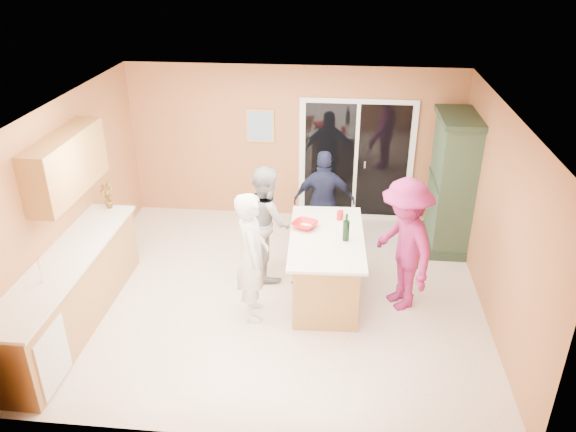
# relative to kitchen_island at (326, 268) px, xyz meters

# --- Properties ---
(floor) EXTENTS (5.50, 5.50, 0.00)m
(floor) POSITION_rel_kitchen_island_xyz_m (-0.66, -0.02, -0.43)
(floor) COLOR white
(floor) RESTS_ON ground
(ceiling) EXTENTS (5.50, 5.00, 0.10)m
(ceiling) POSITION_rel_kitchen_island_xyz_m (-0.66, -0.02, 2.17)
(ceiling) COLOR white
(ceiling) RESTS_ON wall_back
(wall_back) EXTENTS (5.50, 0.10, 2.60)m
(wall_back) POSITION_rel_kitchen_island_xyz_m (-0.66, 2.48, 0.87)
(wall_back) COLOR tan
(wall_back) RESTS_ON ground
(wall_front) EXTENTS (5.50, 0.10, 2.60)m
(wall_front) POSITION_rel_kitchen_island_xyz_m (-0.66, -2.52, 0.87)
(wall_front) COLOR tan
(wall_front) RESTS_ON ground
(wall_left) EXTENTS (0.10, 5.00, 2.60)m
(wall_left) POSITION_rel_kitchen_island_xyz_m (-3.41, -0.02, 0.87)
(wall_left) COLOR tan
(wall_left) RESTS_ON ground
(wall_right) EXTENTS (0.10, 5.00, 2.60)m
(wall_right) POSITION_rel_kitchen_island_xyz_m (2.09, -0.02, 0.87)
(wall_right) COLOR tan
(wall_right) RESTS_ON ground
(left_cabinet_run) EXTENTS (0.65, 3.05, 1.24)m
(left_cabinet_run) POSITION_rel_kitchen_island_xyz_m (-3.11, -1.07, 0.03)
(left_cabinet_run) COLOR #A3733F
(left_cabinet_run) RESTS_ON floor
(upper_cabinets) EXTENTS (0.35, 1.60, 0.75)m
(upper_cabinets) POSITION_rel_kitchen_island_xyz_m (-3.24, -0.22, 1.44)
(upper_cabinets) COLOR #A3733F
(upper_cabinets) RESTS_ON wall_left
(sliding_door) EXTENTS (1.90, 0.07, 2.10)m
(sliding_door) POSITION_rel_kitchen_island_xyz_m (0.39, 2.44, 0.62)
(sliding_door) COLOR white
(sliding_door) RESTS_ON floor
(framed_picture) EXTENTS (0.46, 0.04, 0.56)m
(framed_picture) POSITION_rel_kitchen_island_xyz_m (-1.21, 2.46, 1.17)
(framed_picture) COLOR tan
(framed_picture) RESTS_ON wall_back
(kitchen_island) EXTENTS (1.03, 1.80, 0.93)m
(kitchen_island) POSITION_rel_kitchen_island_xyz_m (0.00, 0.00, 0.00)
(kitchen_island) COLOR #A3733F
(kitchen_island) RESTS_ON floor
(green_hutch) EXTENTS (0.61, 1.15, 2.11)m
(green_hutch) POSITION_rel_kitchen_island_xyz_m (1.83, 1.64, 0.60)
(green_hutch) COLOR #233927
(green_hutch) RESTS_ON floor
(woman_white) EXTENTS (0.53, 0.70, 1.72)m
(woman_white) POSITION_rel_kitchen_island_xyz_m (-0.90, -0.50, 0.42)
(woman_white) COLOR silver
(woman_white) RESTS_ON floor
(woman_grey) EXTENTS (0.91, 0.99, 1.63)m
(woman_grey) POSITION_rel_kitchen_island_xyz_m (-0.86, 0.54, 0.38)
(woman_grey) COLOR #9C9C9E
(woman_grey) RESTS_ON floor
(woman_navy) EXTENTS (0.95, 0.42, 1.59)m
(woman_navy) POSITION_rel_kitchen_island_xyz_m (-0.09, 1.35, 0.36)
(woman_navy) COLOR #1B1C3B
(woman_navy) RESTS_ON floor
(woman_magenta) EXTENTS (1.08, 1.32, 1.79)m
(woman_magenta) POSITION_rel_kitchen_island_xyz_m (0.98, -0.08, 0.46)
(woman_magenta) COLOR #95206F
(woman_magenta) RESTS_ON floor
(serving_bowl) EXTENTS (0.43, 0.43, 0.08)m
(serving_bowl) POSITION_rel_kitchen_island_xyz_m (-0.30, 0.20, 0.53)
(serving_bowl) COLOR red
(serving_bowl) RESTS_ON kitchen_island
(tulip_vase) EXTENTS (0.23, 0.19, 0.38)m
(tulip_vase) POSITION_rel_kitchen_island_xyz_m (-3.11, 0.50, 0.69)
(tulip_vase) COLOR #9E1E0F
(tulip_vase) RESTS_ON left_cabinet_run
(tumbler_near) EXTENTS (0.10, 0.10, 0.11)m
(tumbler_near) POSITION_rel_kitchen_island_xyz_m (0.15, 0.49, 0.55)
(tumbler_near) COLOR red
(tumbler_near) RESTS_ON kitchen_island
(tumbler_far) EXTENTS (0.09, 0.09, 0.11)m
(tumbler_far) POSITION_rel_kitchen_island_xyz_m (0.17, 0.54, 0.55)
(tumbler_far) COLOR red
(tumbler_far) RESTS_ON kitchen_island
(wine_bottle) EXTENTS (0.09, 0.09, 0.37)m
(wine_bottle) POSITION_rel_kitchen_island_xyz_m (0.24, -0.09, 0.64)
(wine_bottle) COLOR black
(wine_bottle) RESTS_ON kitchen_island
(white_plate) EXTENTS (0.24, 0.24, 0.02)m
(white_plate) POSITION_rel_kitchen_island_xyz_m (-0.28, 0.34, 0.50)
(white_plate) COLOR silver
(white_plate) RESTS_ON kitchen_island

